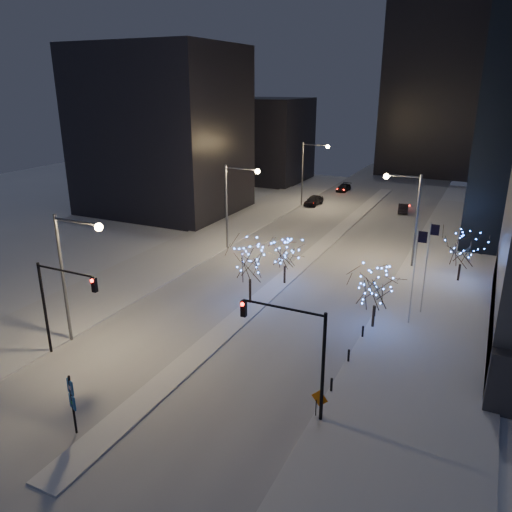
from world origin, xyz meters
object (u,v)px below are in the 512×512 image
Objects in this scene: holiday_tree_median_near at (250,261)px; car_near at (314,200)px; traffic_signal_east at (298,344)px; holiday_tree_plaza_far at (462,248)px; street_lamp_w_far at (309,165)px; holiday_tree_plaza_near at (376,288)px; car_far at (344,188)px; street_lamp_w_mid at (234,196)px; holiday_tree_median_far at (285,254)px; street_lamp_east at (409,208)px; wayfinding_sign at (72,399)px; traffic_signal_west at (59,296)px; construction_sign at (319,401)px; street_lamp_w_near at (72,263)px; car_mid at (403,208)px.

car_near is at bearing 101.20° from holiday_tree_median_near.
traffic_signal_east reaches higher than holiday_tree_plaza_far.
holiday_tree_plaza_far is at bearing -42.19° from car_near.
street_lamp_w_far reaches higher than holiday_tree_plaza_near.
car_far is at bearing 108.68° from holiday_tree_plaza_near.
holiday_tree_median_near is at bearing -81.19° from car_far.
holiday_tree_median_far is at bearing -38.20° from street_lamp_w_mid.
street_lamp_w_far is 1.43× the size of traffic_signal_east.
street_lamp_east is 38.08m from wayfinding_sign.
street_lamp_w_mid is 25.00m from street_lamp_w_far.
street_lamp_w_mid is at bearing -171.04° from street_lamp_east.
holiday_tree_plaza_near is at bearing -33.65° from street_lamp_w_mid.
construction_sign is (18.77, 1.19, -3.52)m from traffic_signal_west.
car_near is (0.76, 25.73, -5.70)m from street_lamp_w_mid.
traffic_signal_west reaches higher than car_near.
holiday_tree_plaza_far is at bearing 40.04° from holiday_tree_median_near.
holiday_tree_median_near reaches higher than car_near.
street_lamp_w_near is 1.66× the size of holiday_tree_median_near.
wayfinding_sign is at bearing -47.58° from street_lamp_w_near.
wayfinding_sign is at bearing -79.67° from car_near.
construction_sign is at bearing -66.29° from car_near.
car_near is at bearing 121.28° from construction_sign.
holiday_tree_median_far is at bearing -79.11° from car_far.
car_near is (0.26, 52.73, -3.96)m from traffic_signal_west.
holiday_tree_plaza_near is 23.48m from wayfinding_sign.
holiday_tree_median_far is (9.44, 17.57, -3.33)m from street_lamp_w_near.
street_lamp_w_mid is 23.54m from holiday_tree_plaza_near.
traffic_signal_west is 36.87m from holiday_tree_plaza_far.
car_far is at bearing 115.86° from wayfinding_sign.
street_lamp_w_mid is 32.64m from construction_sign.
traffic_signal_west is at bearing -89.60° from car_far.
holiday_tree_plaza_far is at bearing 102.40° from car_mid.
street_lamp_w_far is 5.52× the size of construction_sign.
holiday_tree_plaza_near is at bearing 100.78° from construction_sign.
street_lamp_east is 1.43× the size of traffic_signal_west.
construction_sign is (18.51, -51.55, 0.44)m from car_near.
car_mid is 35.08m from holiday_tree_median_far.
holiday_tree_plaza_near is at bearing 0.58° from holiday_tree_median_near.
traffic_signal_west is (0.50, -2.00, -1.74)m from street_lamp_w_near.
wayfinding_sign is at bearing -137.48° from construction_sign.
street_lamp_w_far is 2.40× the size of car_mid.
street_lamp_w_near is 14.83m from holiday_tree_median_near.
street_lamp_east is 1.66× the size of holiday_tree_median_near.
street_lamp_east reaches higher than holiday_tree_plaza_far.
street_lamp_w_far is 1.00× the size of street_lamp_east.
street_lamp_w_mid is at bearing 146.35° from holiday_tree_plaza_near.
wayfinding_sign is (7.31, -58.00, -4.20)m from street_lamp_w_far.
street_lamp_w_mid is 24.99m from holiday_tree_plaza_far.
street_lamp_east is at bearing -47.26° from car_near.
traffic_signal_east is 1.87× the size of wayfinding_sign.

